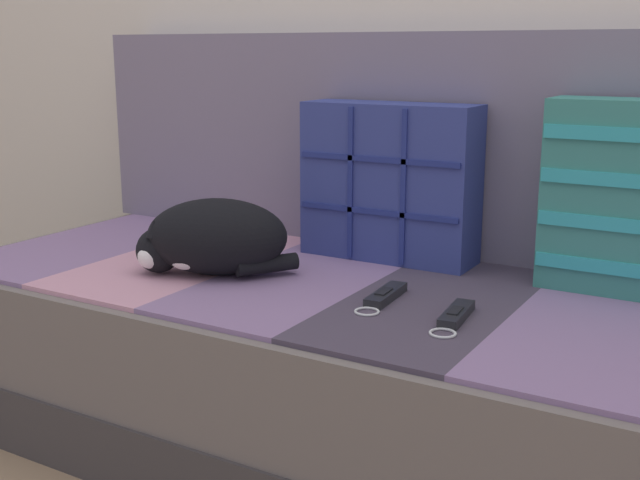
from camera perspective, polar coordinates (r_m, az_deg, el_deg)
ground_plane at (r=1.77m, az=1.70°, el=-16.28°), size 14.00×14.00×0.00m
couch at (r=1.79m, az=3.70°, el=-9.16°), size 2.04×0.85×0.39m
sofa_backrest at (r=1.99m, az=8.58°, el=6.81°), size 2.00×0.14×0.53m
throw_pillow_quilted at (r=1.89m, az=4.97°, el=4.13°), size 0.42×0.14×0.37m
sleeping_cat at (r=1.78m, az=-7.81°, el=0.07°), size 0.36×0.30×0.17m
game_remote_near at (r=1.60m, az=4.61°, el=-4.00°), size 0.06×0.20×0.02m
game_remote_far at (r=1.51m, az=9.61°, el=-5.32°), size 0.06×0.19×0.02m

